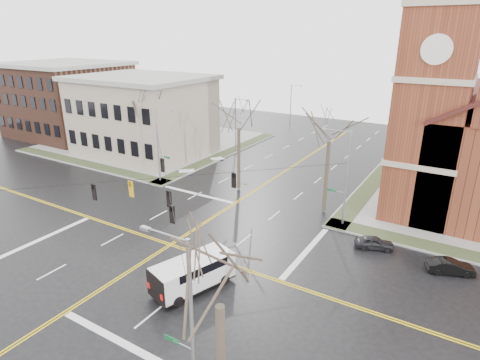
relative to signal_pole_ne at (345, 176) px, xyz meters
The scene contains 19 objects.
ground 16.88m from the signal_pole_ne, 134.55° to the right, with size 120.00×120.00×0.00m, color black.
sidewalks 16.86m from the signal_pole_ne, 134.55° to the right, with size 80.00×80.00×0.17m.
road_markings 16.88m from the signal_pole_ne, 134.55° to the right, with size 100.00×100.00×0.01m.
civic_building_a 34.39m from the signal_pole_ne, 165.69° to the left, with size 18.00×14.00×11.00m, color gray.
civic_building_b 54.36m from the signal_pole_ne, 168.86° to the left, with size 18.00×16.00×12.00m, color #553024.
signal_pole_ne is the anchor object (origin of this frame).
signal_pole_nw 22.64m from the signal_pole_ne, behind, with size 2.75×0.22×9.00m.
signal_pole_se 23.00m from the signal_pole_ne, 90.00° to the right, with size 2.75×0.22×9.00m.
span_wires 16.19m from the signal_pole_ne, 134.55° to the right, with size 23.02×23.02×0.03m.
traffic_signals 16.63m from the signal_pole_ne, 132.94° to the right, with size 8.21×8.26×1.30m.
streetlight_north_a 27.48m from the signal_pole_ne, 143.10° to the left, with size 2.30×0.20×8.00m.
streetlight_north_b 42.61m from the signal_pole_ne, 121.05° to the left, with size 2.30×0.20×8.00m.
cargo_van 16.65m from the signal_pole_ne, 110.41° to the right, with size 4.13×6.43×2.29m.
parked_car_a 6.56m from the signal_pole_ne, 37.65° to the right, with size 1.30×3.23×1.10m, color black.
parked_car_b 11.35m from the signal_pole_ne, 21.12° to the right, with size 1.20×3.44×1.13m, color black.
tree_nw_far 26.56m from the signal_pole_ne, behind, with size 4.00×4.00×11.20m.
tree_nw_near 13.73m from the signal_pole_ne, 167.99° to the left, with size 4.00×4.00×10.72m.
tree_ne 4.31m from the signal_pole_ne, 140.61° to the left, with size 4.00×4.00×10.91m.
tree_se 25.19m from the signal_pole_ne, 83.15° to the right, with size 4.00×4.00×11.84m.
Camera 1 is at (21.10, -23.03, 17.22)m, focal length 30.00 mm.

